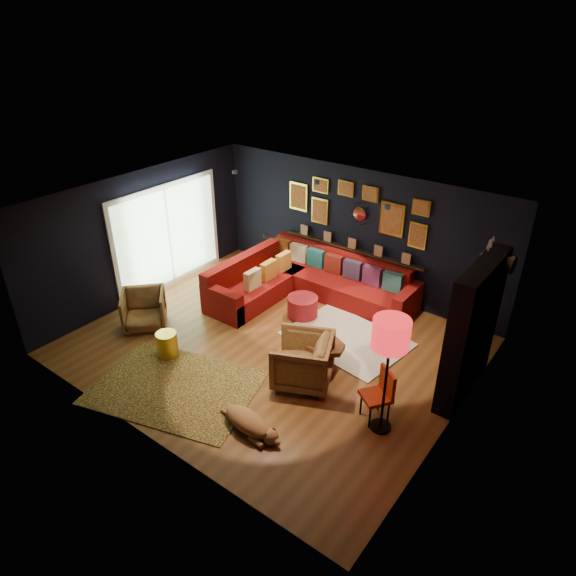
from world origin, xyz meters
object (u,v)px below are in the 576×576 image
Objects in this scene: pouf at (303,306)px; armchair_left at (144,308)px; orange_chair at (380,391)px; gold_stool at (167,344)px; sectional at (303,282)px; coffee_table at (323,346)px; armchair_right at (302,358)px; dog at (247,419)px; floor_lamp at (391,338)px.

armchair_left is (-2.16, -2.06, 0.17)m from pouf.
orange_chair is (4.68, 0.44, 0.09)m from armchair_left.
gold_stool is at bearing -114.54° from pouf.
orange_chair reaches higher than pouf.
sectional is 3.20m from armchair_left.
coffee_table is 1.56m from pouf.
pouf is 2.68m from gold_stool.
sectional is 3.16m from gold_stool.
armchair_left is at bearing -106.87° from armchair_right.
sectional is at bearing 177.54° from orange_chair.
armchair_right is at bearing -54.56° from pouf.
pouf is (-1.15, 1.04, -0.13)m from coffee_table.
dog is at bearing -12.90° from gold_stool.
floor_lamp reaches higher than gold_stool.
sectional is 1.87× the size of floor_lamp.
floor_lamp is (4.81, 0.27, 1.15)m from armchair_left.
dog is (-1.50, -1.17, -1.35)m from floor_lamp.
sectional is 3.76m from orange_chair.
floor_lamp is (3.76, 0.65, 1.32)m from gold_stool.
pouf is at bearing 137.98° from coffee_table.
gold_stool is at bearing -148.37° from coffee_table.
gold_stool is (-0.65, -3.09, -0.10)m from sectional.
pouf is 0.71× the size of orange_chair.
sectional is at bearing 141.92° from floor_lamp.
coffee_table is 3.46m from armchair_left.
coffee_table reaches higher than pouf.
pouf is at bearing 65.46° from gold_stool.
armchair_right is 1.36m from dog.
floor_lamp is at bearing -33.95° from pouf.
sectional is 4.14m from floor_lamp.
coffee_table is at bearing -46.35° from sectional.
armchair_left is at bearing 160.24° from gold_stool.
dog is at bearing -61.80° from armchair_left.
sectional reaches higher than gold_stool.
armchair_left is 0.69× the size of dog.
gold_stool is at bearing -94.65° from armchair_right.
coffee_table is 0.59m from armchair_right.
orange_chair is 1.93m from dog.
pouf is 3.46m from floor_lamp.
pouf is at bearing -54.80° from sectional.
coffee_table is 1.92m from dog.
orange_chair is at bearing -32.74° from pouf.
gold_stool is 3.73m from orange_chair.
orange_chair reaches higher than gold_stool.
armchair_right reaches higher than gold_stool.
dog is at bearing -100.96° from orange_chair.
armchair_right is at bearing -90.00° from coffee_table.
sectional is 4.35× the size of armchair_left.
armchair_right is 1.37m from orange_chair.
coffee_table is at bearing 155.59° from armchair_right.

